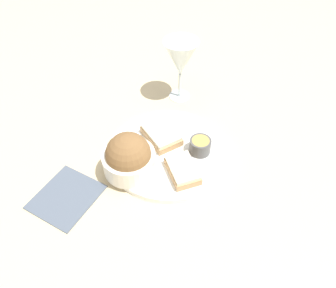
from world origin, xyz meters
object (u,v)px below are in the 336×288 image
sauce_ramekin (200,145)px  wine_glass (181,59)px  cheese_toast_far (183,170)px  cheese_toast_near (161,135)px  salad_bowl (129,157)px  napkin (66,196)px

sauce_ramekin → wine_glass: bearing=-38.7°
sauce_ramekin → wine_glass: size_ratio=0.29×
cheese_toast_far → wine_glass: size_ratio=0.60×
cheese_toast_near → wine_glass: 0.22m
sauce_ramekin → cheese_toast_far: (-0.01, 0.08, -0.01)m
cheese_toast_near → cheese_toast_far: 0.12m
wine_glass → salad_bowl: bearing=107.9°
salad_bowl → wine_glass: (0.10, -0.30, 0.07)m
napkin → wine_glass: bearing=-84.9°
cheese_toast_near → wine_glass: wine_glass is taller
salad_bowl → cheese_toast_far: 0.12m
cheese_toast_far → napkin: 0.26m
salad_bowl → cheese_toast_far: salad_bowl is taller
salad_bowl → sauce_ramekin: (-0.09, -0.15, -0.02)m
cheese_toast_far → wine_glass: bearing=-49.3°
salad_bowl → wine_glass: wine_glass is taller
cheese_toast_far → napkin: (0.16, 0.21, -0.02)m
cheese_toast_near → napkin: size_ratio=0.73×
cheese_toast_near → cheese_toast_far: bearing=154.4°
salad_bowl → napkin: (0.06, 0.14, -0.05)m
salad_bowl → cheese_toast_near: bearing=-85.1°
cheese_toast_far → sauce_ramekin: bearing=-81.5°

